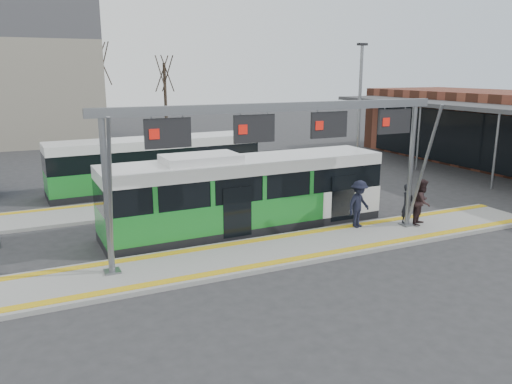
% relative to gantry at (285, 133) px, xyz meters
% --- Properties ---
extents(ground, '(120.00, 120.00, 0.00)m').
position_rel_gantry_xyz_m(ground, '(0.35, -0.25, -4.30)').
color(ground, '#2D2D30').
rests_on(ground, ground).
extents(platform_main, '(22.00, 3.00, 0.15)m').
position_rel_gantry_xyz_m(platform_main, '(0.35, -0.25, -4.22)').
color(platform_main, gray).
rests_on(platform_main, ground).
extents(platform_second, '(20.00, 3.00, 0.15)m').
position_rel_gantry_xyz_m(platform_second, '(-3.65, 7.75, -4.22)').
color(platform_second, gray).
rests_on(platform_second, ground).
extents(tactile_main, '(22.00, 2.65, 0.02)m').
position_rel_gantry_xyz_m(tactile_main, '(0.35, -0.25, -4.14)').
color(tactile_main, gold).
rests_on(tactile_main, platform_main).
extents(tactile_second, '(20.00, 0.35, 0.02)m').
position_rel_gantry_xyz_m(tactile_second, '(-3.65, 8.90, -4.14)').
color(tactile_second, gold).
rests_on(tactile_second, platform_second).
extents(gantry, '(13.00, 1.68, 5.20)m').
position_rel_gantry_xyz_m(gantry, '(0.00, 0.00, 0.00)').
color(gantry, slate).
rests_on(gantry, platform_main).
extents(hero_bus, '(11.90, 2.80, 3.25)m').
position_rel_gantry_xyz_m(hero_bus, '(-0.22, 2.90, -2.81)').
color(hero_bus, black).
rests_on(hero_bus, ground).
extents(bg_bus_green, '(11.56, 3.01, 2.86)m').
position_rel_gantry_xyz_m(bg_bus_green, '(-1.87, 11.49, -2.89)').
color(bg_bus_green, black).
rests_on(bg_bus_green, ground).
extents(passenger_a, '(0.69, 0.53, 1.68)m').
position_rel_gantry_xyz_m(passenger_a, '(6.00, 0.25, -3.31)').
color(passenger_a, black).
rests_on(passenger_a, platform_main).
extents(passenger_b, '(1.18, 1.11, 1.92)m').
position_rel_gantry_xyz_m(passenger_b, '(6.47, -0.10, -3.19)').
color(passenger_b, '#2E1F20').
rests_on(passenger_b, platform_main).
extents(passenger_c, '(1.43, 1.11, 1.96)m').
position_rel_gantry_xyz_m(passenger_c, '(3.84, 0.69, -3.17)').
color(passenger_c, black).
rests_on(passenger_c, platform_main).
extents(tree_left, '(1.40, 1.40, 9.23)m').
position_rel_gantry_xyz_m(tree_left, '(-1.77, 31.28, 2.70)').
color(tree_left, '#382B21').
rests_on(tree_left, ground).
extents(tree_mid, '(1.40, 1.40, 8.08)m').
position_rel_gantry_xyz_m(tree_mid, '(3.80, 30.62, 1.83)').
color(tree_mid, '#382B21').
rests_on(tree_mid, ground).
extents(lamp_east, '(0.50, 0.25, 7.76)m').
position_rel_gantry_xyz_m(lamp_east, '(7.40, 5.80, -0.18)').
color(lamp_east, slate).
rests_on(lamp_east, ground).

